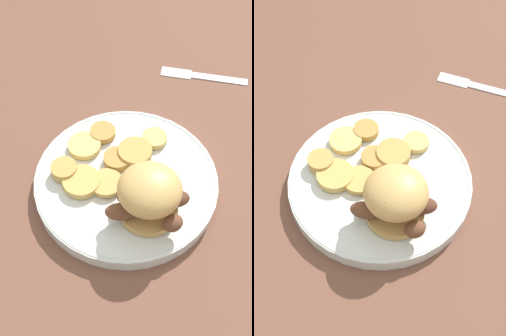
{
  "view_description": "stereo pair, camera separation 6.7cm",
  "coord_description": "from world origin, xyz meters",
  "views": [
    {
      "loc": [
        0.16,
        0.37,
        0.59
      ],
      "look_at": [
        0.0,
        0.0,
        0.05
      ],
      "focal_mm": 50.0,
      "sensor_mm": 36.0,
      "label": 1
    },
    {
      "loc": [
        0.1,
        0.39,
        0.59
      ],
      "look_at": [
        0.0,
        0.0,
        0.05
      ],
      "focal_mm": 50.0,
      "sensor_mm": 36.0,
      "label": 2
    }
  ],
  "objects": [
    {
      "name": "potato_round_0",
      "position": [
        0.08,
        -0.05,
        0.03
      ],
      "size": [
        0.04,
        0.04,
        0.02
      ],
      "primitive_type": "cylinder",
      "color": "tan",
      "rests_on": "dinner_plate"
    },
    {
      "name": "fork",
      "position": [
        -0.23,
        -0.17,
        0.0
      ],
      "size": [
        0.14,
        0.11,
        0.0
      ],
      "color": "silver",
      "rests_on": "ground_plane"
    },
    {
      "name": "potato_round_1",
      "position": [
        0.03,
        0.0,
        0.03
      ],
      "size": [
        0.05,
        0.05,
        0.01
      ],
      "primitive_type": "cylinder",
      "color": "tan",
      "rests_on": "dinner_plate"
    },
    {
      "name": "dinner_plate",
      "position": [
        0.0,
        0.0,
        0.01
      ],
      "size": [
        0.27,
        0.27,
        0.02
      ],
      "color": "silver",
      "rests_on": "ground_plane"
    },
    {
      "name": "potato_round_6",
      "position": [
        -0.03,
        -0.03,
        0.03
      ],
      "size": [
        0.05,
        0.05,
        0.02
      ],
      "primitive_type": "cylinder",
      "color": "tan",
      "rests_on": "dinner_plate"
    },
    {
      "name": "ground_plane",
      "position": [
        0.0,
        0.0,
        0.0
      ],
      "size": [
        4.0,
        4.0,
        0.0
      ],
      "primitive_type": "plane",
      "color": "brown"
    },
    {
      "name": "potato_round_3",
      "position": [
        -0.07,
        -0.05,
        0.03
      ],
      "size": [
        0.04,
        0.04,
        0.01
      ],
      "primitive_type": "cylinder",
      "color": "#DBB766",
      "rests_on": "dinner_plate"
    },
    {
      "name": "potato_round_7",
      "position": [
        0.04,
        -0.08,
        0.03
      ],
      "size": [
        0.05,
        0.05,
        0.01
      ],
      "primitive_type": "cylinder",
      "color": "#DBB766",
      "rests_on": "dinner_plate"
    },
    {
      "name": "potato_round_5",
      "position": [
        0.06,
        -0.02,
        0.03
      ],
      "size": [
        0.06,
        0.06,
        0.01
      ],
      "primitive_type": "cylinder",
      "color": "tan",
      "rests_on": "dinner_plate"
    },
    {
      "name": "potato_round_2",
      "position": [
        -0.0,
        -0.09,
        0.03
      ],
      "size": [
        0.04,
        0.04,
        0.01
      ],
      "primitive_type": "cylinder",
      "color": "#BC8942",
      "rests_on": "dinner_plate"
    },
    {
      "name": "potato_round_4",
      "position": [
        0.0,
        -0.03,
        0.03
      ],
      "size": [
        0.04,
        0.04,
        0.01
      ],
      "primitive_type": "cylinder",
      "color": "#BC8942",
      "rests_on": "dinner_plate"
    },
    {
      "name": "sandwich",
      "position": [
        -0.0,
        0.07,
        0.07
      ],
      "size": [
        0.13,
        0.1,
        0.08
      ],
      "color": "tan",
      "rests_on": "dinner_plate"
    }
  ]
}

